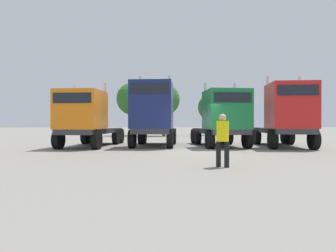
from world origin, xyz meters
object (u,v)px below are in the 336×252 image
at_px(semi_truck_green, 223,118).
at_px(semi_truck_navy, 153,113).
at_px(semi_truck_orange, 86,118).
at_px(semi_truck_red, 286,115).
at_px(visitor_in_hivis, 223,136).

bearing_deg(semi_truck_green, semi_truck_navy, -98.19).
height_order(semi_truck_orange, semi_truck_red, semi_truck_red).
height_order(semi_truck_navy, semi_truck_green, semi_truck_navy).
distance_m(semi_truck_orange, semi_truck_red, 11.95).
bearing_deg(semi_truck_orange, semi_truck_green, 96.52).
relative_size(semi_truck_orange, semi_truck_green, 1.15).
height_order(semi_truck_green, semi_truck_red, semi_truck_red).
xyz_separation_m(semi_truck_orange, semi_truck_green, (8.28, -0.37, 0.02)).
distance_m(semi_truck_navy, visitor_in_hivis, 8.78).
bearing_deg(semi_truck_green, semi_truck_red, 76.66).
xyz_separation_m(semi_truck_red, visitor_in_hivis, (-5.73, -7.30, -0.91)).
xyz_separation_m(semi_truck_navy, visitor_in_hivis, (2.13, -8.46, -1.04)).
xyz_separation_m(semi_truck_orange, semi_truck_red, (11.90, -1.08, 0.17)).
relative_size(semi_truck_green, semi_truck_red, 0.89).
bearing_deg(semi_truck_navy, semi_truck_red, 89.39).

